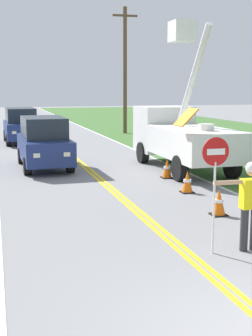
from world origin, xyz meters
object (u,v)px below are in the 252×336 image
object	(u,v)px
flagger_worker	(250,200)
oncoming_suv_second	(21,125)
utility_bucket_truck	(180,134)
traffic_cone_tail	(167,169)
traffic_cone_mid	(187,182)
stop_sign_paddle	(215,169)
traffic_cone_lead	(219,203)
utility_pole_mid	(125,69)
oncoming_suv_nearest	(44,142)

from	to	relation	value
flagger_worker	oncoming_suv_second	distance (m)	20.88
utility_bucket_truck	traffic_cone_tail	xyz separation A→B (m)	(-1.26, -1.88, -1.09)
flagger_worker	traffic_cone_mid	size ratio (longest dim) A/B	2.61
flagger_worker	traffic_cone_mid	distance (m)	5.43
stop_sign_paddle	utility_bucket_truck	size ratio (longest dim) A/B	0.34
stop_sign_paddle	traffic_cone_tail	bearing A→B (deg)	75.96
oncoming_suv_second	traffic_cone_tail	world-z (taller)	oncoming_suv_second
utility_bucket_truck	oncoming_suv_second	size ratio (longest dim) A/B	1.47
traffic_cone_lead	traffic_cone_mid	xyz separation A→B (m)	(0.27, 2.70, 0.00)
utility_bucket_truck	oncoming_suv_second	bearing A→B (deg)	117.82
stop_sign_paddle	traffic_cone_mid	world-z (taller)	stop_sign_paddle
utility_bucket_truck	utility_pole_mid	bearing A→B (deg)	82.89
traffic_cone_lead	oncoming_suv_nearest	bearing A→B (deg)	112.59
flagger_worker	oncoming_suv_second	bearing A→B (deg)	99.23
utility_bucket_truck	traffic_cone_mid	size ratio (longest dim) A/B	9.75
flagger_worker	traffic_cone_lead	xyz separation A→B (m)	(0.65, 2.60, -0.71)
traffic_cone_lead	traffic_cone_mid	bearing A→B (deg)	84.38
oncoming_suv_nearest	traffic_cone_tail	distance (m)	5.41
traffic_cone_mid	utility_pole_mid	bearing A→B (deg)	80.13
oncoming_suv_second	utility_bucket_truck	bearing A→B (deg)	-62.18
utility_pole_mid	oncoming_suv_second	bearing A→B (deg)	-150.62
flagger_worker	traffic_cone_tail	world-z (taller)	flagger_worker
oncoming_suv_nearest	traffic_cone_lead	world-z (taller)	oncoming_suv_nearest
utility_pole_mid	traffic_cone_tail	size ratio (longest dim) A/B	12.72
traffic_cone_lead	utility_bucket_truck	bearing A→B (deg)	75.89
stop_sign_paddle	utility_bucket_truck	distance (m)	10.14
traffic_cone_lead	traffic_cone_tail	size ratio (longest dim) A/B	1.00
stop_sign_paddle	traffic_cone_lead	xyz separation A→B (m)	(1.42, 2.56, -1.37)
oncoming_suv_second	stop_sign_paddle	bearing A→B (deg)	-82.85
utility_bucket_truck	utility_pole_mid	distance (m)	15.72
stop_sign_paddle	oncoming_suv_second	size ratio (longest dim) A/B	0.50
oncoming_suv_second	utility_pole_mid	size ratio (longest dim) A/B	0.52
utility_bucket_truck	traffic_cone_tail	world-z (taller)	utility_bucket_truck
flagger_worker	stop_sign_paddle	world-z (taller)	stop_sign_paddle
utility_bucket_truck	utility_pole_mid	size ratio (longest dim) A/B	0.77
traffic_cone_lead	stop_sign_paddle	bearing A→B (deg)	-119.04
oncoming_suv_second	flagger_worker	bearing A→B (deg)	-80.77
traffic_cone_mid	stop_sign_paddle	bearing A→B (deg)	-107.78
oncoming_suv_second	traffic_cone_mid	size ratio (longest dim) A/B	6.64
flagger_worker	utility_bucket_truck	size ratio (longest dim) A/B	0.27
flagger_worker	utility_bucket_truck	distance (m)	9.97
traffic_cone_tail	utility_pole_mid	bearing A→B (deg)	79.54
utility_bucket_truck	traffic_cone_tail	size ratio (longest dim) A/B	9.75
oncoming_suv_nearest	traffic_cone_mid	world-z (taller)	oncoming_suv_nearest
utility_pole_mid	oncoming_suv_nearest	bearing A→B (deg)	-117.95
stop_sign_paddle	traffic_cone_mid	size ratio (longest dim) A/B	3.33
traffic_cone_lead	traffic_cone_tail	bearing A→B (deg)	84.33
traffic_cone_lead	oncoming_suv_second	bearing A→B (deg)	102.53
flagger_worker	stop_sign_paddle	bearing A→B (deg)	176.95
flagger_worker	utility_pole_mid	distance (m)	25.56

